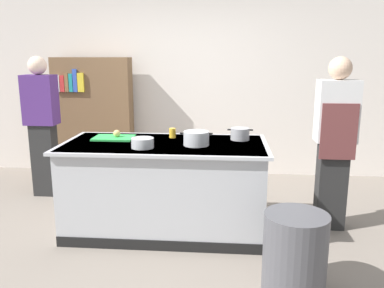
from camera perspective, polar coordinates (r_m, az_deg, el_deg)
ground_plane at (r=4.15m, az=-3.76°, el=-12.09°), size 10.00×10.00×0.00m
back_wall at (r=5.85m, az=-0.89°, el=10.37°), size 6.40×0.12×3.00m
counter_island at (r=3.97m, az=-3.86°, el=-5.99°), size 1.98×0.98×0.90m
cutting_board at (r=4.12m, az=-11.13°, el=0.87°), size 0.40×0.28×0.02m
onion at (r=4.10m, az=-10.72°, el=1.50°), size 0.07×0.07×0.07m
stock_pot at (r=3.74m, az=0.61°, el=0.82°), size 0.31×0.24×0.13m
sauce_pan at (r=4.01m, az=6.89°, el=1.45°), size 0.25×0.19×0.12m
mixing_bowl at (r=3.67m, az=-7.10°, el=0.15°), size 0.21×0.21×0.09m
juice_cup at (r=4.09m, az=-2.81°, el=1.58°), size 0.07×0.07×0.10m
trash_bin at (r=3.14m, az=14.49°, el=-14.85°), size 0.47×0.47×0.61m
person_chef at (r=4.15m, az=19.75°, el=0.52°), size 0.38×0.25×1.72m
person_guest at (r=5.22m, az=-20.67°, el=2.77°), size 0.38×0.24×1.72m
bookshelf at (r=5.90m, az=-13.88°, el=3.70°), size 1.10×0.31×1.70m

